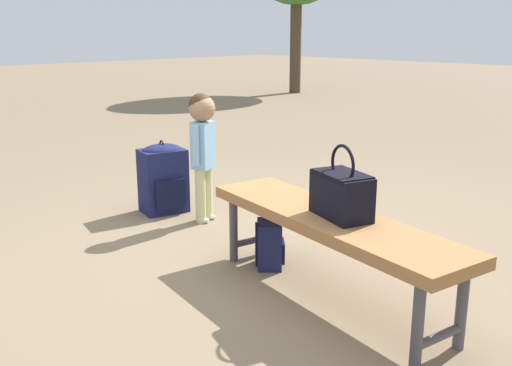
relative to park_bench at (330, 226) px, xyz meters
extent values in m
plane|color=#7F6B51|center=(0.69, -0.19, -0.39)|extent=(40.00, 40.00, 0.00)
cube|color=#9E6B3D|center=(0.00, 0.00, 0.03)|extent=(1.65, 0.68, 0.06)
cylinder|color=#47474C|center=(0.71, 0.01, -0.20)|extent=(0.05, 0.05, 0.39)
cylinder|color=#47474C|center=(0.66, -0.26, -0.20)|extent=(0.05, 0.05, 0.39)
cylinder|color=#47474C|center=(-0.66, 0.26, -0.20)|extent=(0.05, 0.05, 0.39)
cylinder|color=#47474C|center=(-0.71, -0.01, -0.20)|extent=(0.05, 0.05, 0.39)
cylinder|color=#47474C|center=(0.69, -0.12, -0.29)|extent=(0.09, 0.28, 0.04)
cylinder|color=#47474C|center=(-0.69, 0.12, -0.29)|extent=(0.09, 0.28, 0.04)
cube|color=black|center=(-0.05, -0.01, 0.17)|extent=(0.36, 0.28, 0.22)
cube|color=black|center=(-0.05, -0.01, 0.27)|extent=(0.33, 0.27, 0.02)
torus|color=black|center=(-0.05, -0.01, 0.33)|extent=(0.19, 0.08, 0.20)
cylinder|color=#CCCC8C|center=(1.44, -0.39, -0.20)|extent=(0.07, 0.07, 0.39)
cylinder|color=#CCCC8C|center=(1.41, -0.30, -0.20)|extent=(0.07, 0.07, 0.39)
ellipsoid|color=white|center=(1.42, -0.39, -0.37)|extent=(0.10, 0.08, 0.04)
ellipsoid|color=white|center=(1.39, -0.31, -0.37)|extent=(0.10, 0.08, 0.04)
cube|color=#8CBFE5|center=(1.42, -0.34, 0.17)|extent=(0.16, 0.17, 0.34)
cylinder|color=#8CBFE5|center=(1.46, -0.44, 0.18)|extent=(0.06, 0.06, 0.28)
cylinder|color=#8CBFE5|center=(1.39, -0.25, 0.18)|extent=(0.06, 0.06, 0.28)
sphere|color=#A57A5B|center=(1.42, -0.34, 0.43)|extent=(0.19, 0.19, 0.19)
sphere|color=#3F2819|center=(1.43, -0.34, 0.44)|extent=(0.17, 0.17, 0.17)
cube|color=#191E4C|center=(1.81, -0.27, -0.15)|extent=(0.31, 0.38, 0.48)
ellipsoid|color=#191E4C|center=(1.81, -0.27, 0.08)|extent=(0.30, 0.36, 0.11)
cube|color=black|center=(1.68, -0.24, -0.22)|extent=(0.09, 0.23, 0.22)
cube|color=black|center=(1.92, -0.37, -0.15)|extent=(0.03, 0.06, 0.41)
cube|color=black|center=(1.96, -0.23, -0.15)|extent=(0.03, 0.06, 0.41)
torus|color=black|center=(1.81, -0.27, 0.12)|extent=(0.08, 0.03, 0.08)
cube|color=#191E4C|center=(0.50, -0.07, -0.26)|extent=(0.23, 0.23, 0.28)
ellipsoid|color=#191E4C|center=(0.50, -0.07, -0.12)|extent=(0.22, 0.22, 0.06)
cube|color=black|center=(0.45, -0.13, -0.30)|extent=(0.11, 0.10, 0.12)
cube|color=black|center=(0.58, -0.05, -0.26)|extent=(0.03, 0.03, 0.23)
cube|color=black|center=(0.52, 0.01, -0.26)|extent=(0.03, 0.03, 0.23)
torus|color=black|center=(0.50, -0.07, -0.10)|extent=(0.04, 0.04, 0.05)
cylinder|color=#473828|center=(6.81, -7.34, 0.74)|extent=(0.24, 0.24, 2.28)
camera|label=1|loc=(-1.73, 2.22, 0.96)|focal=40.94mm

